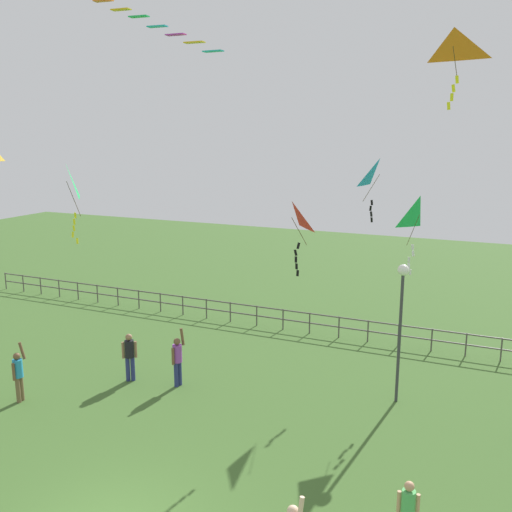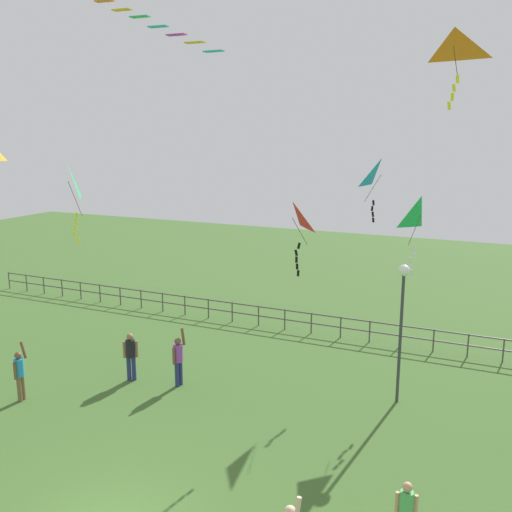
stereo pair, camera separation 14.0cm
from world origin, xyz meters
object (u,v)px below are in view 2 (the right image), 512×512
Objects in this scene: lamppost at (402,304)px; person_7 at (178,358)px; kite_2 at (68,184)px; kite_3 at (293,220)px; person_3 at (20,372)px; kite_1 at (420,218)px; kite_4 at (381,176)px; person_4 at (406,511)px; kite_0 at (453,48)px; person_2 at (131,353)px.

person_7 is (-7.16, -1.88, -2.31)m from lamppost.
kite_2 reaches higher than kite_3.
lamppost is at bearing 23.82° from person_3.
kite_4 is at bearing 131.33° from kite_1.
person_3 is 14.09m from kite_1.
kite_1 reaches higher than kite_3.
kite_1 reaches higher than person_4.
kite_1 is at bearing 42.34° from kite_3.
kite_0 reaches higher than kite_3.
person_2 is 0.91× the size of kite_0.
person_2 is 14.01m from kite_0.
kite_0 reaches higher than kite_4.
kite_3 is (-4.41, 0.45, -4.69)m from kite_0.
lamppost is 1.95× the size of kite_4.
kite_2 is at bearing -175.23° from kite_0.
person_3 is (-11.27, -4.98, -2.34)m from lamppost.
kite_2 reaches higher than lamppost.
kite_0 reaches higher than person_3.
kite_3 is at bearing 10.96° from kite_2.
kite_1 is at bearing 22.62° from kite_2.
kite_4 is (5.50, 5.64, 6.02)m from person_7.
person_7 is at bearing 150.59° from person_4.
kite_2 is (-10.67, -2.80, 3.62)m from lamppost.
person_4 is 8.72m from kite_3.
kite_1 is 1.14× the size of kite_4.
person_2 is 1.13× the size of person_4.
person_4 is at bearing -73.70° from kite_4.
kite_0 is at bearing 2.23° from person_2.
person_3 is 16.11m from kite_0.
kite_1 is 11.77m from kite_2.
kite_4 is at bearing 113.78° from lamppost.
person_3 is at bearing -165.74° from kite_0.
person_2 is at bearing -169.80° from person_7.
kite_4 reaches higher than lamppost.
person_7 is at bearing -153.80° from kite_1.
kite_2 is (-1.75, -0.60, 5.95)m from person_2.
person_7 is 6.36m from kite_3.
kite_0 reaches higher than person_7.
lamppost reaches higher than person_4.
kite_0 is 0.71× the size of kite_1.
kite_3 is (-3.36, -3.06, 0.15)m from kite_1.
kite_3 reaches higher than person_3.
person_4 is at bearing -17.95° from kite_2.
person_4 is at bearing -23.57° from person_2.
kite_4 reaches higher than kite_2.
kite_4 is at bearing 72.95° from kite_3.
kite_3 is at bearing -157.17° from lamppost.
kite_3 reaches higher than lamppost.
kite_0 reaches higher than person_2.
kite_4 reaches higher than person_4.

